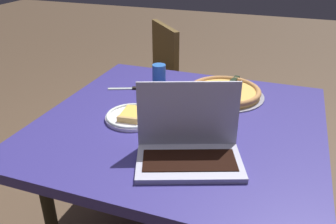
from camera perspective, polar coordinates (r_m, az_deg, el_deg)
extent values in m
cube|color=navy|center=(1.45, 2.07, -2.01)|extent=(1.13, 1.09, 0.04)
cylinder|color=black|center=(2.08, -5.19, -3.98)|extent=(0.05, 0.05, 0.68)
cylinder|color=black|center=(1.93, 17.15, -7.94)|extent=(0.05, 0.05, 0.68)
cube|color=#AFAFC6|center=(1.16, 3.48, -8.27)|extent=(0.40, 0.31, 0.02)
cube|color=black|center=(1.16, 3.50, -7.85)|extent=(0.33, 0.22, 0.00)
cube|color=#AFAFC6|center=(1.19, 3.30, -0.33)|extent=(0.33, 0.13, 0.24)
cube|color=silver|center=(1.19, 3.31, -0.37)|extent=(0.29, 0.11, 0.21)
cylinder|color=white|center=(1.45, -5.78, -0.90)|extent=(0.23, 0.23, 0.01)
torus|color=white|center=(1.44, -5.79, -0.55)|extent=(0.22, 0.22, 0.01)
cube|color=#EAB64A|center=(1.44, -5.81, -0.30)|extent=(0.10, 0.13, 0.02)
cube|color=tan|center=(1.39, -6.57, -1.36)|extent=(0.09, 0.02, 0.03)
cylinder|color=#93929F|center=(1.67, 9.13, 2.72)|extent=(0.37, 0.37, 0.01)
cylinder|color=#E3AE51|center=(1.67, 9.17, 3.17)|extent=(0.33, 0.33, 0.02)
torus|color=#BE834B|center=(1.66, 9.19, 3.52)|extent=(0.34, 0.34, 0.02)
cube|color=#BDA7B2|center=(1.62, 8.56, 3.04)|extent=(0.09, 0.12, 0.00)
cube|color=black|center=(1.76, 10.51, 4.95)|extent=(0.05, 0.15, 0.01)
cube|color=#B6C1B9|center=(1.74, -7.24, 3.79)|extent=(0.15, 0.07, 0.00)
cube|color=black|center=(1.73, -4.43, 3.93)|extent=(0.09, 0.05, 0.01)
cylinder|color=blue|center=(1.75, -1.48, 6.01)|extent=(0.07, 0.07, 0.11)
cylinder|color=#431C18|center=(1.74, -1.49, 6.96)|extent=(0.06, 0.06, 0.01)
cube|color=brown|center=(2.47, -4.85, 4.50)|extent=(0.62, 0.62, 0.04)
cube|color=brown|center=(2.46, -0.52, 9.69)|extent=(0.30, 0.33, 0.38)
cylinder|color=brown|center=(2.70, -9.93, 0.52)|extent=(0.03, 0.03, 0.45)
cylinder|color=brown|center=(2.36, -7.77, -3.44)|extent=(0.03, 0.03, 0.45)
cylinder|color=brown|center=(2.79, -2.01, 1.87)|extent=(0.03, 0.03, 0.45)
cylinder|color=brown|center=(2.46, 1.16, -1.74)|extent=(0.03, 0.03, 0.45)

